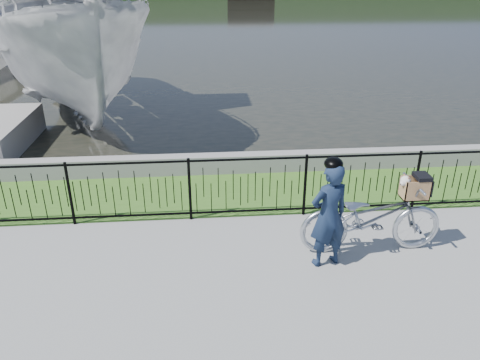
{
  "coord_description": "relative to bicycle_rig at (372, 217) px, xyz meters",
  "views": [
    {
      "loc": [
        -0.75,
        -5.62,
        4.07
      ],
      "look_at": [
        -0.19,
        1.0,
        1.0
      ],
      "focal_mm": 35.0,
      "sensor_mm": 36.0,
      "label": 1
    }
  ],
  "objects": [
    {
      "name": "ground",
      "position": [
        -1.77,
        -0.4,
        -0.58
      ],
      "size": [
        120.0,
        120.0,
        0.0
      ],
      "primitive_type": "plane",
      "color": "gray",
      "rests_on": "ground"
    },
    {
      "name": "grass_strip",
      "position": [
        -1.77,
        2.2,
        -0.58
      ],
      "size": [
        60.0,
        2.0,
        0.01
      ],
      "primitive_type": "cube",
      "color": "#3B6620",
      "rests_on": "ground"
    },
    {
      "name": "water",
      "position": [
        -1.77,
        32.6,
        -0.58
      ],
      "size": [
        120.0,
        120.0,
        0.0
      ],
      "primitive_type": "plane",
      "color": "black",
      "rests_on": "ground"
    },
    {
      "name": "quay_wall",
      "position": [
        -1.77,
        3.2,
        -0.38
      ],
      "size": [
        60.0,
        0.3,
        0.4
      ],
      "primitive_type": "cube",
      "color": "gray",
      "rests_on": "ground"
    },
    {
      "name": "fence",
      "position": [
        -1.77,
        1.2,
        -0.01
      ],
      "size": [
        14.0,
        0.06,
        1.15
      ],
      "primitive_type": null,
      "color": "black",
      "rests_on": "ground"
    },
    {
      "name": "bicycle_rig",
      "position": [
        0.0,
        0.0,
        0.0
      ],
      "size": [
        2.19,
        0.76,
        1.28
      ],
      "color": "#ACB1B9",
      "rests_on": "ground"
    },
    {
      "name": "cyclist",
      "position": [
        -0.77,
        -0.3,
        0.25
      ],
      "size": [
        0.68,
        0.54,
        1.69
      ],
      "color": "#15223A",
      "rests_on": "ground"
    },
    {
      "name": "boat_near",
      "position": [
        -6.12,
        7.65,
        1.38
      ],
      "size": [
        6.96,
        10.15,
        5.47
      ],
      "color": "#ACACAC",
      "rests_on": "water"
    }
  ]
}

